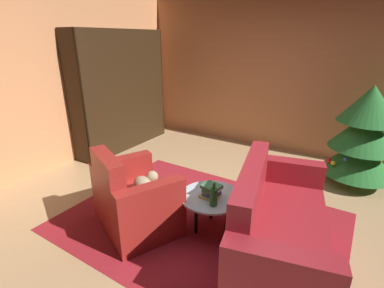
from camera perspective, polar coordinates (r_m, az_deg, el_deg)
ground_plane at (r=3.38m, az=5.14°, el=-14.89°), size 6.82×6.82×0.00m
wall_back at (r=5.30m, az=19.30°, el=13.32°), size 5.80×0.06×2.78m
wall_left at (r=4.81m, az=-26.98°, el=11.61°), size 0.06×5.37×2.78m
area_rug at (r=3.34m, az=1.68°, el=-15.33°), size 2.98×2.22×0.01m
bookshelf_unit at (r=5.45m, az=-13.03°, el=10.17°), size 0.40×1.95×2.10m
armchair_red at (r=3.17m, az=-11.62°, el=-11.10°), size 1.13×1.02×0.90m
couch_red at (r=2.83m, az=16.57°, el=-15.96°), size 1.13×1.81×0.91m
coffee_table at (r=3.04m, az=3.98°, el=-10.92°), size 0.67×0.67×0.41m
book_stack_on_table at (r=2.96m, az=3.86°, el=-9.40°), size 0.21×0.18×0.14m
bottle_on_table at (r=2.82m, az=4.37°, el=-10.46°), size 0.07×0.07×0.25m
decorated_tree at (r=4.49m, az=31.26°, el=1.53°), size 0.97×0.97×1.40m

